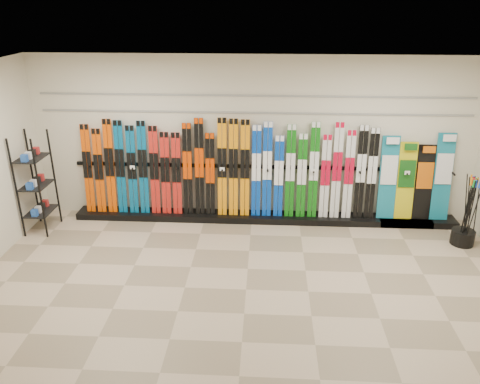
{
  "coord_description": "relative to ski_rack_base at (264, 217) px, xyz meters",
  "views": [
    {
      "loc": [
        0.24,
        -5.65,
        3.88
      ],
      "look_at": [
        -0.15,
        1.0,
        1.1
      ],
      "focal_mm": 35.0,
      "sensor_mm": 36.0,
      "label": 1
    }
  ],
  "objects": [
    {
      "name": "floor",
      "position": [
        -0.22,
        -2.28,
        -0.06
      ],
      "size": [
        8.0,
        8.0,
        0.0
      ],
      "primitive_type": "plane",
      "color": "#86755C",
      "rests_on": "ground"
    },
    {
      "name": "back_wall",
      "position": [
        -0.22,
        0.22,
        1.44
      ],
      "size": [
        8.0,
        0.0,
        8.0
      ],
      "primitive_type": "plane",
      "rotation": [
        1.57,
        0.0,
        0.0
      ],
      "color": "beige",
      "rests_on": "floor"
    },
    {
      "name": "ceiling",
      "position": [
        -0.22,
        -2.28,
        2.94
      ],
      "size": [
        8.0,
        8.0,
        0.0
      ],
      "primitive_type": "plane",
      "rotation": [
        3.14,
        0.0,
        0.0
      ],
      "color": "silver",
      "rests_on": "back_wall"
    },
    {
      "name": "ski_rack_base",
      "position": [
        0.0,
        0.0,
        0.0
      ],
      "size": [
        8.0,
        0.4,
        0.12
      ],
      "primitive_type": "cube",
      "color": "black",
      "rests_on": "floor"
    },
    {
      "name": "skis",
      "position": [
        -0.67,
        0.03,
        0.9
      ],
      "size": [
        5.36,
        0.19,
        1.81
      ],
      "color": "#DF4802",
      "rests_on": "ski_rack_base"
    },
    {
      "name": "snowboards",
      "position": [
        2.71,
        0.07,
        0.79
      ],
      "size": [
        1.28,
        0.24,
        1.58
      ],
      "color": "#14728C",
      "rests_on": "ski_rack_base"
    },
    {
      "name": "accessory_rack",
      "position": [
        -3.97,
        -0.58,
        0.83
      ],
      "size": [
        0.4,
        0.6,
        1.78
      ],
      "primitive_type": "cube",
      "color": "black",
      "rests_on": "floor"
    },
    {
      "name": "pole_bin",
      "position": [
        3.38,
        -0.72,
        0.07
      ],
      "size": [
        0.38,
        0.38,
        0.25
      ],
      "primitive_type": "cylinder",
      "color": "black",
      "rests_on": "floor"
    },
    {
      "name": "ski_poles",
      "position": [
        3.39,
        -0.73,
        0.55
      ],
      "size": [
        0.3,
        0.36,
        1.18
      ],
      "color": "black",
      "rests_on": "pole_bin"
    },
    {
      "name": "slatwall_rail_0",
      "position": [
        -0.22,
        0.2,
        1.94
      ],
      "size": [
        7.6,
        0.02,
        0.03
      ],
      "primitive_type": "cube",
      "color": "gray",
      "rests_on": "back_wall"
    },
    {
      "name": "slatwall_rail_1",
      "position": [
        -0.22,
        0.2,
        2.24
      ],
      "size": [
        7.6,
        0.02,
        0.03
      ],
      "primitive_type": "cube",
      "color": "gray",
      "rests_on": "back_wall"
    }
  ]
}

